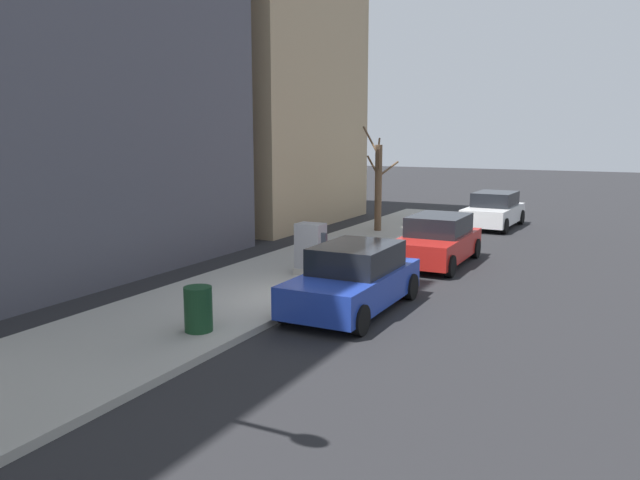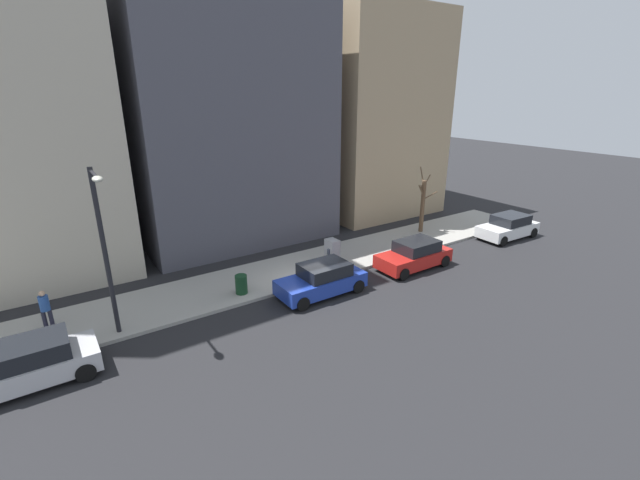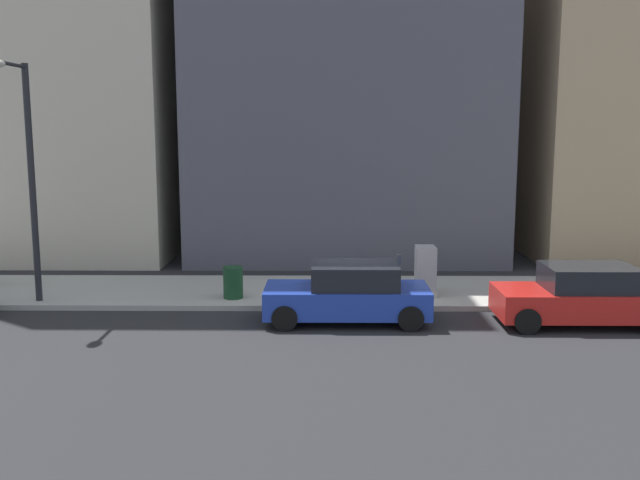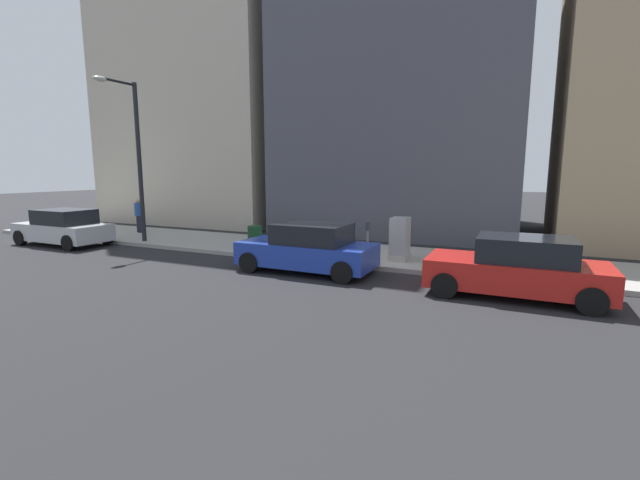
% 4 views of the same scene
% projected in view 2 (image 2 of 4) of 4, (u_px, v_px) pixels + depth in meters
% --- Properties ---
extents(ground_plane, '(120.00, 120.00, 0.00)m').
position_uv_depth(ground_plane, '(311.00, 286.00, 21.11)').
color(ground_plane, '#232326').
extents(sidewalk, '(4.00, 36.00, 0.15)m').
position_uv_depth(sidewalk, '(291.00, 271.00, 22.64)').
color(sidewalk, '#9E9B93').
rests_on(sidewalk, ground).
extents(parked_car_white, '(2.07, 4.27, 1.52)m').
position_uv_depth(parked_car_white, '(508.00, 227.00, 27.62)').
color(parked_car_white, white).
rests_on(parked_car_white, ground).
extents(parked_car_red, '(1.93, 4.21, 1.52)m').
position_uv_depth(parked_car_red, '(414.00, 255.00, 23.00)').
color(parked_car_red, red).
rests_on(parked_car_red, ground).
extents(parked_car_blue, '(1.93, 4.20, 1.52)m').
position_uv_depth(parked_car_blue, '(322.00, 280.00, 20.03)').
color(parked_car_blue, '#1E389E').
rests_on(parked_car_blue, ground).
extents(parked_car_silver, '(1.92, 4.20, 1.52)m').
position_uv_depth(parked_car_silver, '(28.00, 364.00, 13.90)').
color(parked_car_silver, '#B7B7BC').
rests_on(parked_car_silver, ground).
extents(parking_meter, '(0.14, 0.10, 1.35)m').
position_uv_depth(parking_meter, '(328.00, 259.00, 21.86)').
color(parking_meter, slate).
rests_on(parking_meter, sidewalk).
extents(utility_box, '(0.83, 0.61, 1.43)m').
position_uv_depth(utility_box, '(332.00, 253.00, 23.01)').
color(utility_box, '#A8A399').
rests_on(utility_box, sidewalk).
extents(streetlamp, '(1.97, 0.32, 6.50)m').
position_uv_depth(streetlamp, '(104.00, 241.00, 15.36)').
color(streetlamp, black).
rests_on(streetlamp, sidewalk).
extents(bare_tree, '(1.55, 1.74, 4.17)m').
position_uv_depth(bare_tree, '(423.00, 204.00, 28.02)').
color(bare_tree, brown).
rests_on(bare_tree, sidewalk).
extents(trash_bin, '(0.56, 0.56, 0.90)m').
position_uv_depth(trash_bin, '(241.00, 284.00, 19.86)').
color(trash_bin, '#14381E').
rests_on(trash_bin, sidewalk).
extents(pedestrian_near_meter, '(0.36, 0.39, 1.66)m').
position_uv_depth(pedestrian_near_meter, '(45.00, 308.00, 16.75)').
color(pedestrian_near_meter, '#1E1E2D').
rests_on(pedestrian_near_meter, sidewalk).
extents(office_tower_left, '(9.06, 9.06, 14.48)m').
position_uv_depth(office_tower_left, '(366.00, 115.00, 32.65)').
color(office_tower_left, tan).
rests_on(office_tower_left, ground).
extents(office_block_center, '(11.54, 11.54, 14.18)m').
position_uv_depth(office_block_center, '(216.00, 123.00, 27.54)').
color(office_block_center, '#4C4C56').
rests_on(office_block_center, ground).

